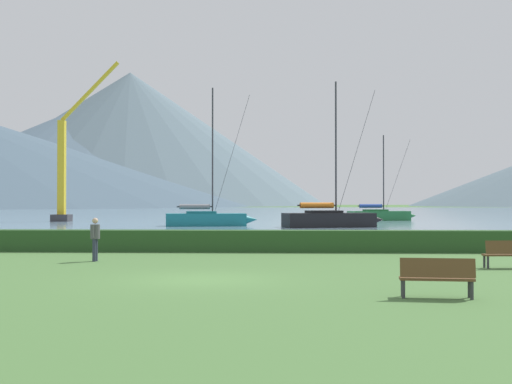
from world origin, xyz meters
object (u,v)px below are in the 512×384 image
sailboat_slip_1 (330,218)px  sailboat_slip_4 (207,218)px  park_bench_under_tree (507,253)px  person_seated_viewer (95,236)px  park_bench_near_path (437,276)px  dock_crane (65,173)px  sailboat_slip_6 (380,215)px

sailboat_slip_1 → sailboat_slip_4: 11.62m
park_bench_under_tree → person_seated_viewer: size_ratio=0.96×
park_bench_near_path → dock_crane: 67.40m
park_bench_near_path → sailboat_slip_1: bearing=95.2°
sailboat_slip_1 → person_seated_viewer: (-11.42, -34.66, 0.19)m
sailboat_slip_6 → person_seated_viewer: sailboat_slip_6 is taller
sailboat_slip_1 → park_bench_under_tree: size_ratio=8.24×
sailboat_slip_4 → dock_crane: size_ratio=0.70×
park_bench_under_tree → person_seated_viewer: 14.88m
sailboat_slip_4 → person_seated_viewer: (-0.11, -37.31, 0.24)m
park_bench_near_path → park_bench_under_tree: (4.03, 7.21, -0.00)m
dock_crane → sailboat_slip_6: bearing=7.5°
park_bench_near_path → park_bench_under_tree: size_ratio=1.10×
park_bench_under_tree → sailboat_slip_6: bearing=81.4°
park_bench_near_path → person_seated_viewer: person_seated_viewer is taller
sailboat_slip_4 → sailboat_slip_6: (18.88, 18.98, -0.04)m
person_seated_viewer → dock_crane: (-18.03, 51.41, 4.58)m
sailboat_slip_1 → park_bench_under_tree: (3.29, -36.80, -0.26)m
park_bench_near_path → park_bench_under_tree: bearing=67.0°
sailboat_slip_1 → sailboat_slip_6: 22.93m
sailboat_slip_1 → person_seated_viewer: bearing=-124.1°
sailboat_slip_4 → park_bench_under_tree: (14.61, -39.46, -0.21)m
sailboat_slip_4 → park_bench_under_tree: bearing=-79.5°
sailboat_slip_6 → sailboat_slip_4: bearing=-146.0°
sailboat_slip_6 → dock_crane: (-37.03, -4.89, 4.86)m
person_seated_viewer → park_bench_near_path: bearing=-36.9°
sailboat_slip_1 → dock_crane: (-29.46, 16.75, 4.77)m
park_bench_near_path → sailboat_slip_4: bearing=108.9°
dock_crane → park_bench_under_tree: bearing=-58.6°
dock_crane → park_bench_near_path: bearing=-64.7°
person_seated_viewer → sailboat_slip_4: bearing=94.2°
park_bench_under_tree → sailboat_slip_1: bearing=90.7°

